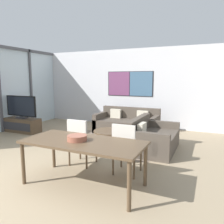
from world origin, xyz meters
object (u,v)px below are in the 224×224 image
at_px(dining_table, 83,145).
at_px(fruit_bowl, 77,138).
at_px(dining_chair_left, 81,140).
at_px(television, 21,107).
at_px(tv_console, 22,125).
at_px(dining_chair_centre, 126,146).
at_px(sofa_main, 127,124).
at_px(sofa_side, 151,139).
at_px(coffee_table, 110,134).

bearing_deg(dining_table, fruit_bowl, -170.56).
bearing_deg(dining_chair_left, television, 153.99).
distance_m(tv_console, dining_chair_centre, 4.58).
bearing_deg(dining_table, sofa_main, 99.29).
bearing_deg(sofa_side, dining_chair_centre, 177.49).
relative_size(dining_table, dining_chair_centre, 2.08).
bearing_deg(coffee_table, sofa_side, -4.79).
bearing_deg(dining_chair_centre, coffee_table, 122.89).
height_order(dining_table, dining_chair_left, dining_chair_left).
distance_m(dining_chair_left, fruit_bowl, 0.84).
xyz_separation_m(sofa_main, coffee_table, (-0.00, -1.32, -0.00)).
bearing_deg(dining_chair_centre, tv_console, 159.00).
relative_size(sofa_main, dining_chair_centre, 2.09).
xyz_separation_m(dining_chair_left, dining_chair_centre, (0.98, -0.03, 0.00)).
bearing_deg(fruit_bowl, dining_table, 9.44).
xyz_separation_m(tv_console, sofa_main, (3.18, 1.36, 0.04)).
bearing_deg(dining_chair_centre, dining_table, -127.03).
bearing_deg(dining_table, dining_chair_centre, 52.97).
bearing_deg(dining_table, sofa_side, 75.94).
height_order(tv_console, sofa_main, sofa_main).
bearing_deg(dining_table, television, 148.81).
xyz_separation_m(tv_console, dining_table, (3.78, -2.28, 0.45)).
bearing_deg(dining_chair_left, sofa_side, 55.93).
bearing_deg(television, sofa_side, -0.74).
bearing_deg(dining_chair_centre, dining_chair_left, 178.04).
bearing_deg(sofa_main, television, -156.85).
bearing_deg(tv_console, coffee_table, 0.75).
relative_size(tv_console, dining_chair_centre, 1.30).
xyz_separation_m(dining_table, dining_chair_centre, (0.49, 0.65, -0.15)).
distance_m(sofa_main, dining_table, 3.72).
bearing_deg(dining_chair_centre, fruit_bowl, -131.72).
relative_size(sofa_main, sofa_side, 1.30).
height_order(television, dining_chair_left, television).
bearing_deg(tv_console, dining_chair_centre, -21.00).
distance_m(coffee_table, dining_table, 2.44).
distance_m(tv_console, dining_table, 4.44).
distance_m(television, dining_table, 4.42).
height_order(tv_console, television, television).
xyz_separation_m(dining_chair_centre, fruit_bowl, (-0.59, -0.67, 0.26)).
height_order(sofa_side, dining_chair_left, dining_chair_left).
distance_m(coffee_table, dining_chair_left, 1.67).
relative_size(sofa_side, dining_table, 0.77).
height_order(coffee_table, dining_chair_centre, dining_chair_centre).
height_order(television, sofa_main, television).
distance_m(tv_console, fruit_bowl, 4.37).
bearing_deg(tv_console, sofa_side, -0.73).
height_order(coffee_table, dining_table, dining_table).
bearing_deg(dining_chair_left, sofa_main, 92.08).
bearing_deg(sofa_main, fruit_bowl, -82.35).
bearing_deg(tv_console, fruit_bowl, -32.09).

